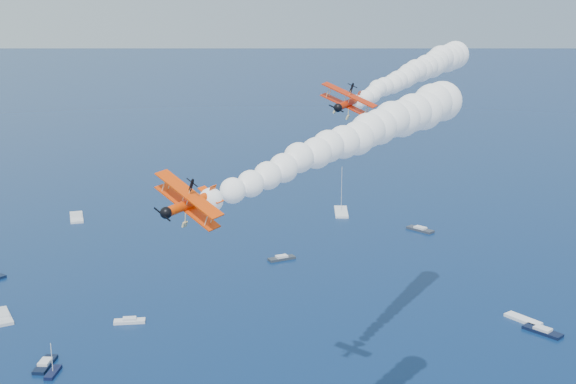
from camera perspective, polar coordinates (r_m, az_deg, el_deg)
biplane_lead at (r=110.95m, az=4.44°, el=6.52°), size 10.66×11.92×8.15m
biplane_trail at (r=67.80m, az=-7.24°, el=-0.84°), size 8.44×9.85×7.41m
smoke_trail_lead at (r=133.68m, az=9.14°, el=8.57°), size 51.23×39.97×9.06m
smoke_trail_trail at (r=86.46m, az=4.53°, el=3.87°), size 50.79×30.26×9.06m
spectator_boats at (r=201.70m, az=-19.23°, el=-7.44°), size 230.76×174.28×0.70m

